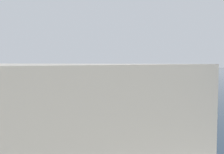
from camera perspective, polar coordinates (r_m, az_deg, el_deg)
The scene contains 3 objects.
ground_plane at distance 16.11m, azimuth 2.55°, elevation -2.41°, with size 160.00×160.00×0.00m, color #1E2D3D.
kayak at distance 18.16m, azimuth 7.41°, elevation -1.35°, with size 2.36×4.92×0.27m.
kayaker at distance 18.08m, azimuth 7.31°, elevation 0.12°, with size 2.23×0.88×0.78m.
Camera 1 is at (-5.80, 14.94, 1.61)m, focal length 38.18 mm.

